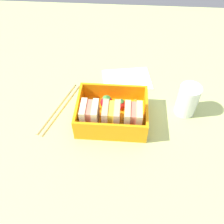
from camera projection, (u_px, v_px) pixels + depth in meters
ground_plane at (112, 122)px, 62.10cm from camera, size 120.00×120.00×2.00cm
bento_tray at (112, 118)px, 60.89cm from camera, size 16.53×12.97×1.20cm
bento_rim at (112, 110)px, 58.74cm from camera, size 16.53×12.97×4.51cm
sandwich_left at (133, 117)px, 56.32cm from camera, size 3.92×5.03×5.96cm
sandwich_center_left at (111, 116)px, 56.55cm from camera, size 3.92×5.03×5.96cm
sandwich_center at (90, 115)px, 56.78cm from camera, size 3.92×5.03×5.96cm
carrot_stick_left at (135, 108)px, 61.34cm from camera, size 1.42×5.03×1.24cm
strawberry_left at (121, 104)px, 61.08cm from camera, size 2.57×2.57×3.17cm
strawberry_far_left at (107, 102)px, 61.17cm from camera, size 3.16×3.16×3.76cm
carrot_stick_far_left at (92, 105)px, 62.21cm from camera, size 3.47×3.15×1.04cm
chopstick_pair at (60, 108)px, 63.41cm from camera, size 7.88×18.22×0.70cm
drinking_glass at (188, 100)px, 60.03cm from camera, size 5.07×5.07×8.11cm
folded_napkin at (127, 79)px, 70.75cm from camera, size 14.85×11.67×0.40cm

